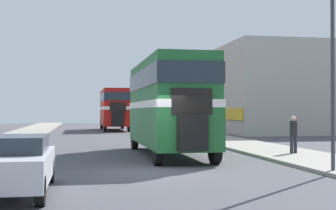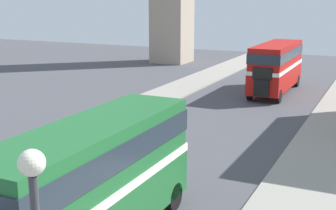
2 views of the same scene
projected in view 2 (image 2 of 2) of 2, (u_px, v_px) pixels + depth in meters
The scene contains 2 objects.
double_decker_bus at pixel (93, 176), 14.42m from camera, with size 2.45×9.24×4.11m.
bus_distant at pixel (276, 64), 38.30m from camera, with size 2.52×9.31×4.07m.
Camera 2 is at (9.43, -5.69, 7.87)m, focal length 50.00 mm.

